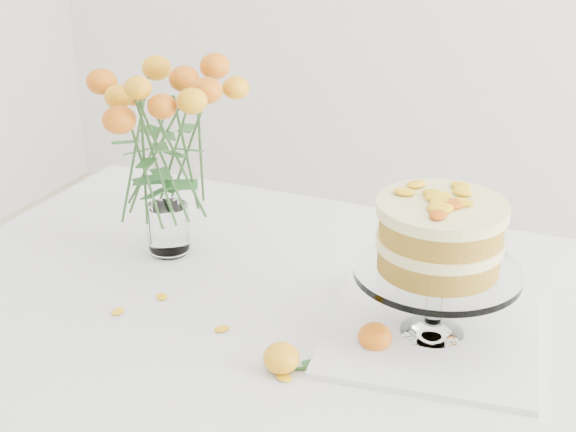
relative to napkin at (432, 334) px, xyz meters
name	(u,v)px	position (x,y,z in m)	size (l,w,h in m)	color
table	(316,358)	(-0.18, -0.01, -0.09)	(1.43, 0.93, 0.76)	tan
napkin	(432,334)	(0.00, 0.00, 0.00)	(0.32, 0.32, 0.01)	white
cake_stand	(439,243)	(0.00, 0.00, 0.16)	(0.25, 0.25, 0.22)	white
rose_vase	(162,138)	(-0.52, 0.09, 0.22)	(0.25, 0.25, 0.38)	white
loose_rose_near	(282,358)	(-0.18, -0.17, 0.02)	(0.09, 0.06, 0.04)	#F7AC15
loose_rose_far	(375,337)	(-0.07, -0.07, 0.02)	(0.09, 0.05, 0.04)	#DE5D0A
stray_petal_a	(222,329)	(-0.30, -0.11, 0.00)	(0.03, 0.02, 0.00)	yellow
stray_petal_b	(270,357)	(-0.20, -0.15, 0.00)	(0.03, 0.02, 0.00)	yellow
stray_petal_c	(284,378)	(-0.16, -0.19, 0.00)	(0.03, 0.02, 0.00)	yellow
stray_petal_d	(162,297)	(-0.44, -0.06, 0.00)	(0.03, 0.02, 0.00)	yellow
stray_petal_e	(118,312)	(-0.48, -0.13, 0.00)	(0.03, 0.02, 0.00)	yellow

